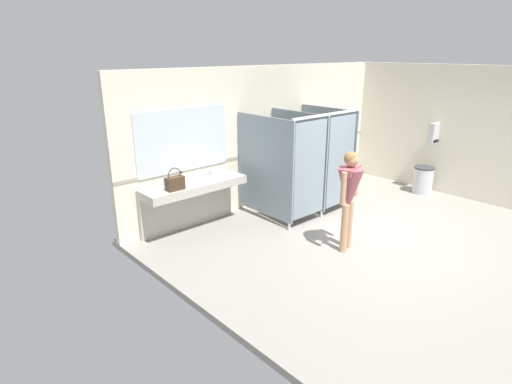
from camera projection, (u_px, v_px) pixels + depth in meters
name	position (u px, v px, depth m)	size (l,w,h in m)	color
ground_plane	(379.00, 240.00, 7.06)	(6.79, 5.86, 0.10)	gray
wall_back	(270.00, 135.00, 8.50)	(6.79, 0.12, 2.73)	beige
wall_side_right	(470.00, 134.00, 8.61)	(0.12, 5.86, 2.73)	beige
wall_back_tile_band	(272.00, 150.00, 8.55)	(6.79, 0.01, 0.06)	#9E937F
vanity_counter	(192.00, 194.00, 7.21)	(1.87, 0.55, 0.99)	#B2ADA3
mirror_panel	(183.00, 140.00, 7.05)	(1.77, 0.02, 1.07)	silver
bathroom_stalls	(305.00, 160.00, 7.91)	(1.82, 1.42, 1.96)	gray
paper_towel_dispenser_upper	(435.00, 133.00, 9.03)	(0.38, 0.13, 0.44)	#B7BABF
trash_bin	(423.00, 180.00, 9.19)	(0.43, 0.43, 0.59)	#B7BABF
person_standing	(349.00, 190.00, 6.33)	(0.55, 0.48, 1.59)	tan
handbag	(175.00, 183.00, 6.65)	(0.30, 0.14, 0.37)	#3F2D1E
soap_dispenser	(182.00, 177.00, 7.07)	(0.07, 0.07, 0.19)	#D899B2
floor_drain_cover	(326.00, 246.00, 6.74)	(0.14, 0.14, 0.01)	#B7BABF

